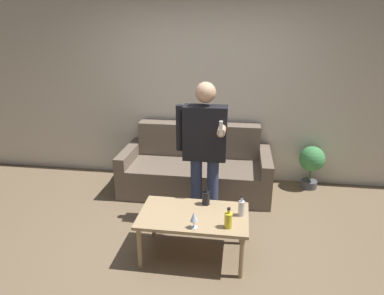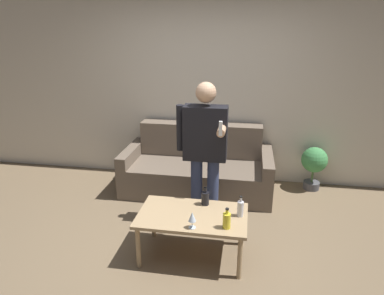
{
  "view_description": "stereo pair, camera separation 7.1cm",
  "coord_description": "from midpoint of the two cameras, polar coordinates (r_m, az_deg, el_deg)",
  "views": [
    {
      "loc": [
        0.51,
        -2.72,
        2.12
      ],
      "look_at": [
        0.03,
        0.53,
        0.95
      ],
      "focal_mm": 32.0,
      "sensor_mm": 36.0,
      "label": 1
    },
    {
      "loc": [
        0.58,
        -2.71,
        2.12
      ],
      "look_at": [
        0.03,
        0.53,
        0.95
      ],
      "focal_mm": 32.0,
      "sensor_mm": 36.0,
      "label": 2
    }
  ],
  "objects": [
    {
      "name": "wall_back",
      "position": [
        4.78,
        1.72,
        10.33
      ],
      "size": [
        8.0,
        0.06,
        2.7
      ],
      "color": "beige",
      "rests_on": "ground_plane"
    },
    {
      "name": "wine_glass_near",
      "position": [
        3.01,
        -0.36,
        -11.54
      ],
      "size": [
        0.07,
        0.07,
        0.16
      ],
      "color": "silver",
      "rests_on": "coffee_table"
    },
    {
      "name": "person_standing_front",
      "position": [
        3.63,
        1.51,
        0.39
      ],
      "size": [
        0.54,
        0.42,
        1.6
      ],
      "color": "navy",
      "rests_on": "ground_plane"
    },
    {
      "name": "couch",
      "position": [
        4.65,
        0.31,
        -3.44
      ],
      "size": [
        1.95,
        0.91,
        0.86
      ],
      "color": "#6B5B4C",
      "rests_on": "ground_plane"
    },
    {
      "name": "coffee_table",
      "position": [
        3.29,
        -0.37,
        -11.8
      ],
      "size": [
        1.02,
        0.6,
        0.46
      ],
      "color": "tan",
      "rests_on": "ground_plane"
    },
    {
      "name": "potted_plant",
      "position": [
        4.9,
        18.92,
        -2.23
      ],
      "size": [
        0.34,
        0.34,
        0.6
      ],
      "color": "#4C4C51",
      "rests_on": "ground_plane"
    },
    {
      "name": "bottle_dark",
      "position": [
        3.23,
        7.6,
        -9.92
      ],
      "size": [
        0.06,
        0.06,
        0.2
      ],
      "color": "silver",
      "rests_on": "coffee_table"
    },
    {
      "name": "bottle_green",
      "position": [
        3.05,
        5.4,
        -11.91
      ],
      "size": [
        0.07,
        0.07,
        0.19
      ],
      "color": "yellow",
      "rests_on": "coffee_table"
    },
    {
      "name": "bottle_orange",
      "position": [
        3.4,
        1.72,
        -8.35
      ],
      "size": [
        0.08,
        0.08,
        0.19
      ],
      "color": "black",
      "rests_on": "coffee_table"
    },
    {
      "name": "ground_plane",
      "position": [
        3.48,
        -2.5,
        -17.89
      ],
      "size": [
        16.0,
        16.0,
        0.0
      ],
      "primitive_type": "plane",
      "color": "#756047"
    }
  ]
}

